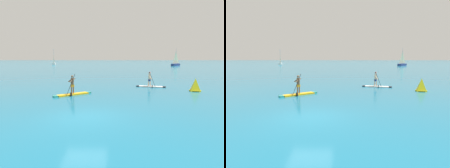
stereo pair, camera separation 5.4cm
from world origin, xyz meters
TOP-DOWN VIEW (x-y plane):
  - ground at (0.00, 0.00)m, footprint 440.00×440.00m
  - paddleboarder_mid_center at (-2.02, 6.79)m, footprint 3.06×2.55m
  - paddleboarder_far_right at (5.69, 11.99)m, footprint 3.26×1.27m
  - race_marker_buoy at (9.59, 9.11)m, footprint 1.27×1.27m
  - sailboat_left_horizon at (-25.25, 81.36)m, footprint 2.07×4.42m
  - sailboat_right_horizon at (25.40, 71.23)m, footprint 4.65×5.40m

SIDE VIEW (x-z plane):
  - ground at x=0.00m, z-range 0.00..0.00m
  - paddleboarder_mid_center at x=-2.02m, z-range -0.62..1.27m
  - paddleboarder_far_right at x=5.69m, z-range -0.53..1.23m
  - race_marker_buoy at x=9.59m, z-range -0.07..1.19m
  - sailboat_right_horizon at x=25.40m, z-range -2.52..4.17m
  - sailboat_left_horizon at x=-25.25m, z-range -2.49..4.29m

